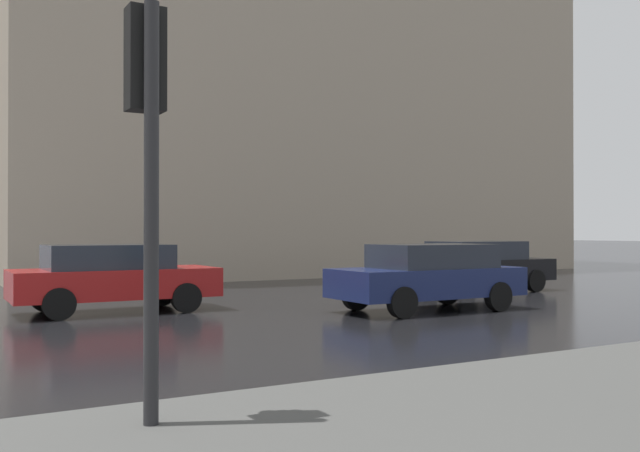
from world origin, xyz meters
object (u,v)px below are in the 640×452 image
car_black (479,265)px  car_navy (428,275)px  car_red (113,276)px  traffic_signal_post (147,121)px

car_black → car_navy: bearing=125.5°
car_navy → car_red: size_ratio=1.00×
car_navy → car_black: bearing=-54.5°
car_navy → car_red: (3.00, 5.89, 0.00)m
traffic_signal_post → car_red: 9.52m
car_navy → car_black: (3.00, -4.20, 0.00)m
traffic_signal_post → car_black: traffic_signal_post is taller
traffic_signal_post → car_navy: bearing=-51.7°
traffic_signal_post → car_black: bearing=-52.6°
traffic_signal_post → car_red: traffic_signal_post is taller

